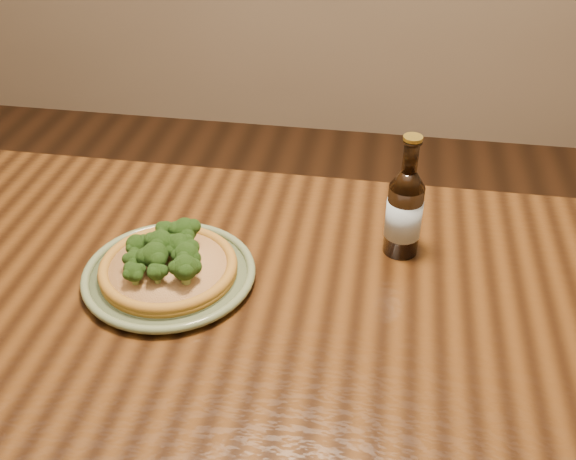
% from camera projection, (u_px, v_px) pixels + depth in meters
% --- Properties ---
extents(table, '(1.60, 0.90, 0.75)m').
position_uv_depth(table, '(103.00, 352.00, 1.08)').
color(table, '#47280F').
rests_on(table, ground).
extents(plate, '(0.28, 0.28, 0.02)m').
position_uv_depth(plate, '(169.00, 274.00, 1.08)').
color(plate, '#697A54').
rests_on(plate, table).
extents(pizza, '(0.22, 0.22, 0.07)m').
position_uv_depth(pizza, '(168.00, 263.00, 1.07)').
color(pizza, '#AA7726').
rests_on(pizza, plate).
extents(beer_bottle, '(0.06, 0.06, 0.22)m').
position_uv_depth(beer_bottle, '(404.00, 211.00, 1.11)').
color(beer_bottle, black).
rests_on(beer_bottle, table).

